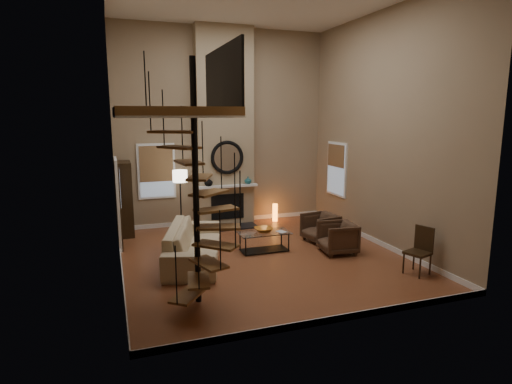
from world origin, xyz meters
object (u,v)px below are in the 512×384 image
object	(u,v)px
armchair_far	(341,238)
coffee_table	(264,239)
floor_lamp	(180,181)
hutch	(124,199)
accent_lamp	(275,213)
armchair_near	(323,227)
side_chair	(420,248)
sofa	(194,243)

from	to	relation	value
armchair_far	coffee_table	distance (m)	1.75
coffee_table	floor_lamp	bearing A→B (deg)	127.13
hutch	accent_lamp	distance (m)	4.32
floor_lamp	accent_lamp	size ratio (longest dim) A/B	3.22
armchair_near	accent_lamp	size ratio (longest dim) A/B	1.45
hutch	accent_lamp	size ratio (longest dim) A/B	3.72
coffee_table	floor_lamp	size ratio (longest dim) A/B	0.70
armchair_far	coffee_table	world-z (taller)	armchair_far
armchair_far	side_chair	world-z (taller)	side_chair
sofa	floor_lamp	distance (m)	2.42
armchair_near	side_chair	world-z (taller)	side_chair
hutch	side_chair	size ratio (longest dim) A/B	2.09
armchair_far	floor_lamp	xyz separation A→B (m)	(-3.19, 2.75, 1.06)
coffee_table	armchair_far	bearing A→B (deg)	-22.48
armchair_near	coffee_table	bearing A→B (deg)	-89.95
armchair_far	coffee_table	size ratio (longest dim) A/B	0.66
sofa	floor_lamp	bearing A→B (deg)	13.88
armchair_near	accent_lamp	bearing A→B (deg)	179.98
coffee_table	sofa	bearing A→B (deg)	-176.29
hutch	armchair_near	size ratio (longest dim) A/B	2.57
side_chair	armchair_far	bearing A→B (deg)	116.44
floor_lamp	side_chair	bearing A→B (deg)	-47.66
hutch	armchair_far	bearing A→B (deg)	-34.44
hutch	sofa	bearing A→B (deg)	-63.02
hutch	armchair_far	distance (m)	5.61
hutch	coffee_table	size ratio (longest dim) A/B	1.65
coffee_table	side_chair	bearing A→B (deg)	-43.63
hutch	side_chair	world-z (taller)	hutch
floor_lamp	coffee_table	bearing A→B (deg)	-52.87
hutch	armchair_near	world-z (taller)	hutch
armchair_near	accent_lamp	xyz separation A→B (m)	(-0.38, 2.26, -0.10)
armchair_far	coffee_table	bearing A→B (deg)	-106.08
coffee_table	side_chair	distance (m)	3.38
accent_lamp	side_chair	size ratio (longest dim) A/B	0.56
side_chair	accent_lamp	bearing A→B (deg)	103.41
armchair_near	side_chair	xyz separation A→B (m)	(0.78, -2.61, 0.17)
sofa	armchair_far	xyz separation A→B (m)	(3.28, -0.56, -0.04)
coffee_table	armchair_near	bearing A→B (deg)	9.65
armchair_far	floor_lamp	distance (m)	4.34
hutch	floor_lamp	world-z (taller)	hutch
hutch	coffee_table	distance (m)	3.94
armchair_far	coffee_table	xyz separation A→B (m)	(-1.62, 0.67, -0.07)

